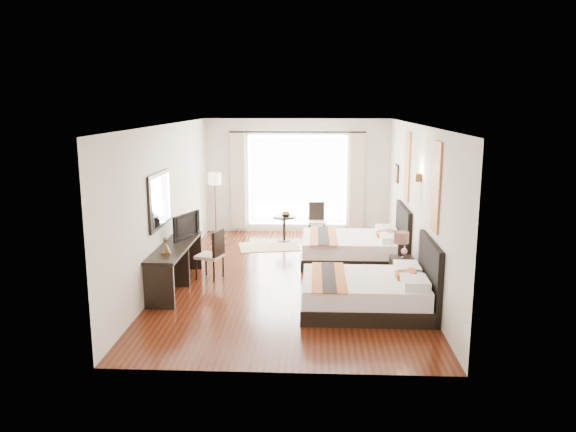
{
  "coord_description": "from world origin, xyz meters",
  "views": [
    {
      "loc": [
        0.42,
        -9.96,
        3.19
      ],
      "look_at": [
        -0.06,
        0.14,
        1.13
      ],
      "focal_mm": 35.0,
      "sensor_mm": 36.0,
      "label": 1
    }
  ],
  "objects_px": {
    "desk_chair": "(211,264)",
    "floor_lamp": "(215,183)",
    "television": "(183,225)",
    "fruit_bowl": "(286,215)",
    "table_lamp": "(401,239)",
    "nightstand": "(402,271)",
    "bed_far": "(356,248)",
    "console_desk": "(176,266)",
    "side_table": "(284,229)",
    "window_chair": "(317,228)",
    "vase": "(404,257)",
    "bed_near": "(370,292)"
  },
  "relations": [
    {
      "from": "nightstand",
      "to": "table_lamp",
      "type": "distance_m",
      "value": 0.57
    },
    {
      "from": "console_desk",
      "to": "vase",
      "type": "bearing_deg",
      "value": 2.17
    },
    {
      "from": "bed_near",
      "to": "window_chair",
      "type": "xyz_separation_m",
      "value": [
        -0.81,
        4.65,
        -0.03
      ]
    },
    {
      "from": "nightstand",
      "to": "vase",
      "type": "bearing_deg",
      "value": -91.73
    },
    {
      "from": "nightstand",
      "to": "fruit_bowl",
      "type": "distance_m",
      "value": 3.79
    },
    {
      "from": "fruit_bowl",
      "to": "television",
      "type": "bearing_deg",
      "value": -121.59
    },
    {
      "from": "floor_lamp",
      "to": "vase",
      "type": "bearing_deg",
      "value": -42.98
    },
    {
      "from": "console_desk",
      "to": "window_chair",
      "type": "height_order",
      "value": "window_chair"
    },
    {
      "from": "bed_far",
      "to": "vase",
      "type": "distance_m",
      "value": 1.73
    },
    {
      "from": "desk_chair",
      "to": "floor_lamp",
      "type": "distance_m",
      "value": 3.51
    },
    {
      "from": "desk_chair",
      "to": "side_table",
      "type": "relative_size",
      "value": 1.53
    },
    {
      "from": "side_table",
      "to": "window_chair",
      "type": "relative_size",
      "value": 0.7
    },
    {
      "from": "bed_near",
      "to": "fruit_bowl",
      "type": "xyz_separation_m",
      "value": [
        -1.53,
        4.33,
        0.33
      ]
    },
    {
      "from": "nightstand",
      "to": "side_table",
      "type": "relative_size",
      "value": 0.84
    },
    {
      "from": "desk_chair",
      "to": "fruit_bowl",
      "type": "distance_m",
      "value": 3.14
    },
    {
      "from": "bed_far",
      "to": "floor_lamp",
      "type": "xyz_separation_m",
      "value": [
        -3.22,
        2.11,
        1.0
      ]
    },
    {
      "from": "floor_lamp",
      "to": "television",
      "type": "bearing_deg",
      "value": -90.3
    },
    {
      "from": "table_lamp",
      "to": "bed_near",
      "type": "bearing_deg",
      "value": -115.35
    },
    {
      "from": "fruit_bowl",
      "to": "window_chair",
      "type": "distance_m",
      "value": 0.87
    },
    {
      "from": "television",
      "to": "desk_chair",
      "type": "bearing_deg",
      "value": -74.72
    },
    {
      "from": "bed_near",
      "to": "bed_far",
      "type": "bearing_deg",
      "value": 90.61
    },
    {
      "from": "bed_far",
      "to": "fruit_bowl",
      "type": "bearing_deg",
      "value": 132.08
    },
    {
      "from": "nightstand",
      "to": "desk_chair",
      "type": "bearing_deg",
      "value": 177.08
    },
    {
      "from": "bed_far",
      "to": "television",
      "type": "distance_m",
      "value": 3.51
    },
    {
      "from": "nightstand",
      "to": "floor_lamp",
      "type": "xyz_separation_m",
      "value": [
        -3.94,
        3.49,
        1.06
      ]
    },
    {
      "from": "television",
      "to": "table_lamp",
      "type": "bearing_deg",
      "value": -70.2
    },
    {
      "from": "bed_near",
      "to": "nightstand",
      "type": "xyz_separation_m",
      "value": [
        0.69,
        1.28,
        -0.05
      ]
    },
    {
      "from": "vase",
      "to": "television",
      "type": "height_order",
      "value": "television"
    },
    {
      "from": "table_lamp",
      "to": "console_desk",
      "type": "xyz_separation_m",
      "value": [
        -3.97,
        -0.47,
        -0.41
      ]
    },
    {
      "from": "table_lamp",
      "to": "floor_lamp",
      "type": "xyz_separation_m",
      "value": [
        -3.93,
        3.34,
        0.51
      ]
    },
    {
      "from": "bed_far",
      "to": "fruit_bowl",
      "type": "distance_m",
      "value": 2.27
    },
    {
      "from": "bed_near",
      "to": "console_desk",
      "type": "bearing_deg",
      "value": 163.81
    },
    {
      "from": "window_chair",
      "to": "floor_lamp",
      "type": "bearing_deg",
      "value": -97.08
    },
    {
      "from": "console_desk",
      "to": "side_table",
      "type": "height_order",
      "value": "console_desk"
    },
    {
      "from": "bed_far",
      "to": "window_chair",
      "type": "relative_size",
      "value": 2.42
    },
    {
      "from": "television",
      "to": "side_table",
      "type": "distance_m",
      "value": 3.37
    },
    {
      "from": "bed_near",
      "to": "television",
      "type": "relative_size",
      "value": 2.5
    },
    {
      "from": "vase",
      "to": "window_chair",
      "type": "height_order",
      "value": "window_chair"
    },
    {
      "from": "fruit_bowl",
      "to": "desk_chair",
      "type": "bearing_deg",
      "value": -113.23
    },
    {
      "from": "television",
      "to": "side_table",
      "type": "height_order",
      "value": "television"
    },
    {
      "from": "television",
      "to": "floor_lamp",
      "type": "relative_size",
      "value": 0.52
    },
    {
      "from": "bed_near",
      "to": "vase",
      "type": "height_order",
      "value": "bed_near"
    },
    {
      "from": "table_lamp",
      "to": "television",
      "type": "bearing_deg",
      "value": 178.9
    },
    {
      "from": "desk_chair",
      "to": "console_desk",
      "type": "bearing_deg",
      "value": 61.91
    },
    {
      "from": "bed_far",
      "to": "table_lamp",
      "type": "xyz_separation_m",
      "value": [
        0.71,
        -1.23,
        0.48
      ]
    },
    {
      "from": "nightstand",
      "to": "side_table",
      "type": "distance_m",
      "value": 3.8
    },
    {
      "from": "side_table",
      "to": "table_lamp",
      "type": "bearing_deg",
      "value": -52.23
    },
    {
      "from": "bed_far",
      "to": "nightstand",
      "type": "bearing_deg",
      "value": -62.55
    },
    {
      "from": "console_desk",
      "to": "side_table",
      "type": "distance_m",
      "value": 3.79
    },
    {
      "from": "fruit_bowl",
      "to": "side_table",
      "type": "bearing_deg",
      "value": 175.46
    }
  ]
}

